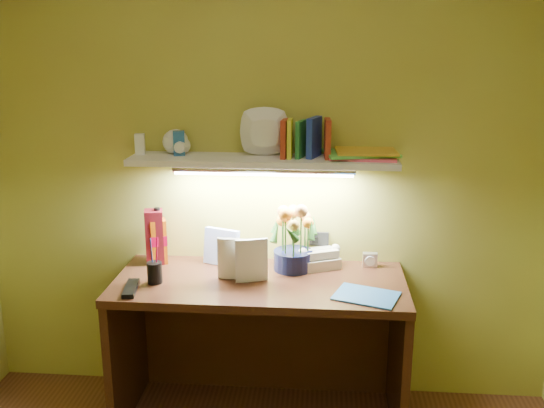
% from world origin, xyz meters
% --- Properties ---
extents(desk, '(1.40, 0.60, 0.75)m').
position_xyz_m(desk, '(0.00, 1.20, 0.38)').
color(desk, black).
rests_on(desk, ground).
extents(flower_bouquet, '(0.26, 0.26, 0.34)m').
position_xyz_m(flower_bouquet, '(0.15, 1.36, 0.92)').
color(flower_bouquet, '#0E143A').
rests_on(flower_bouquet, desk).
extents(telephone, '(0.23, 0.20, 0.11)m').
position_xyz_m(telephone, '(0.28, 1.40, 0.81)').
color(telephone, beige).
rests_on(telephone, desk).
extents(desk_clock, '(0.07, 0.04, 0.07)m').
position_xyz_m(desk_clock, '(0.54, 1.42, 0.79)').
color(desk_clock, '#BCBBC1').
rests_on(desk_clock, desk).
extents(whisky_bottle, '(0.10, 0.10, 0.30)m').
position_xyz_m(whisky_bottle, '(-0.54, 1.39, 0.90)').
color(whisky_bottle, '#BC5006').
rests_on(whisky_bottle, desk).
extents(whisky_box, '(0.11, 0.11, 0.28)m').
position_xyz_m(whisky_box, '(-0.56, 1.39, 0.89)').
color(whisky_box, maroon).
rests_on(whisky_box, desk).
extents(pen_cup, '(0.09, 0.09, 0.17)m').
position_xyz_m(pen_cup, '(-0.49, 1.13, 0.84)').
color(pen_cup, black).
rests_on(pen_cup, desk).
extents(art_card, '(0.19, 0.10, 0.19)m').
position_xyz_m(art_card, '(-0.22, 1.40, 0.84)').
color(art_card, white).
rests_on(art_card, desk).
extents(tv_remote, '(0.08, 0.20, 0.02)m').
position_xyz_m(tv_remote, '(-0.58, 1.03, 0.76)').
color(tv_remote, black).
rests_on(tv_remote, desk).
extents(blue_folder, '(0.33, 0.28, 0.01)m').
position_xyz_m(blue_folder, '(0.50, 1.05, 0.75)').
color(blue_folder, '#2B6AB1').
rests_on(blue_folder, desk).
extents(desk_book_a, '(0.16, 0.04, 0.21)m').
position_xyz_m(desk_book_a, '(-0.20, 1.20, 0.85)').
color(desk_book_a, white).
rests_on(desk_book_a, desk).
extents(desk_book_b, '(0.15, 0.06, 0.21)m').
position_xyz_m(desk_book_b, '(-0.11, 1.16, 0.86)').
color(desk_book_b, white).
rests_on(desk_book_b, desk).
extents(wall_shelf, '(1.31, 0.34, 0.22)m').
position_xyz_m(wall_shelf, '(0.04, 1.38, 1.33)').
color(wall_shelf, white).
rests_on(wall_shelf, ground).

